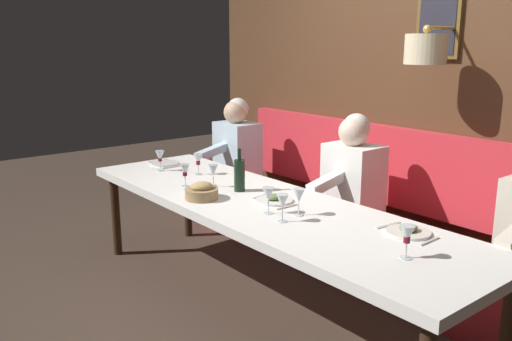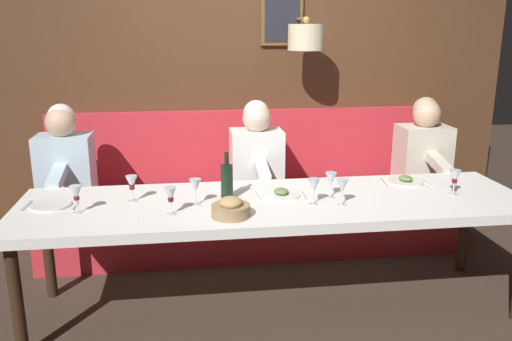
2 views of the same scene
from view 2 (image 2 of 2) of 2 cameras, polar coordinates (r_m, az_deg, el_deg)
The scene contains 20 objects.
ground_plane at distance 3.60m, azimuth 2.03°, elevation -14.43°, with size 12.00×12.00×0.00m, color #423328.
dining_table at distance 3.31m, azimuth 2.14°, elevation -4.11°, with size 0.90×3.17×0.74m.
banquette_bench at distance 4.30m, azimuth 0.05°, elevation -5.97°, with size 0.52×3.37×0.45m, color red.
back_wall_panel at distance 4.59m, azimuth -0.86°, elevation 10.02°, with size 0.59×4.57×2.90m.
diner_nearest at distance 4.50m, azimuth 17.59°, elevation 2.15°, with size 0.60×0.40×0.79m.
diner_near at distance 4.11m, azimuth 0.04°, elevation 1.68°, with size 0.60×0.40×0.79m.
diner_middle at distance 4.17m, azimuth -19.92°, elevation 0.95°, with size 0.60×0.40×0.79m.
place_setting_0 at distance 3.78m, azimuth 15.82°, elevation -1.08°, with size 0.24×0.32×0.05m.
place_setting_1 at distance 3.36m, azimuth 2.73°, elevation -2.54°, with size 0.24×0.32×0.05m.
place_setting_2 at distance 3.40m, azimuth -21.29°, elevation -3.51°, with size 0.24×0.31×0.01m.
wine_glass_0 at distance 3.20m, azimuth -18.83°, elevation -2.40°, with size 0.07×0.07×0.16m.
wine_glass_1 at distance 3.18m, azimuth -6.57°, elevation -1.74°, with size 0.07×0.07×0.16m.
wine_glass_2 at distance 3.34m, azimuth 8.06°, elevation -0.98°, with size 0.07×0.07×0.16m.
wine_glass_3 at distance 3.04m, azimuth -9.21°, elevation -2.65°, with size 0.07×0.07×0.16m.
wine_glass_4 at distance 3.20m, azimuth 9.28°, elevation -1.73°, with size 0.07×0.07×0.16m.
wine_glass_5 at distance 3.31m, azimuth -13.26°, elevation -1.38°, with size 0.07×0.07×0.16m.
wine_glass_6 at distance 3.59m, azimuth 20.65°, elevation -0.70°, with size 0.07×0.07×0.16m.
wine_glass_7 at distance 3.19m, azimuth 6.27°, elevation -1.69°, with size 0.07×0.07×0.16m.
wine_bottle at distance 3.27m, azimuth -3.17°, elevation -1.19°, with size 0.08×0.08×0.30m.
bread_bowl at distance 3.00m, azimuth -2.74°, elevation -4.11°, with size 0.22×0.22×0.12m.
Camera 2 is at (-3.08, 0.54, 1.78)m, focal length 37.09 mm.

